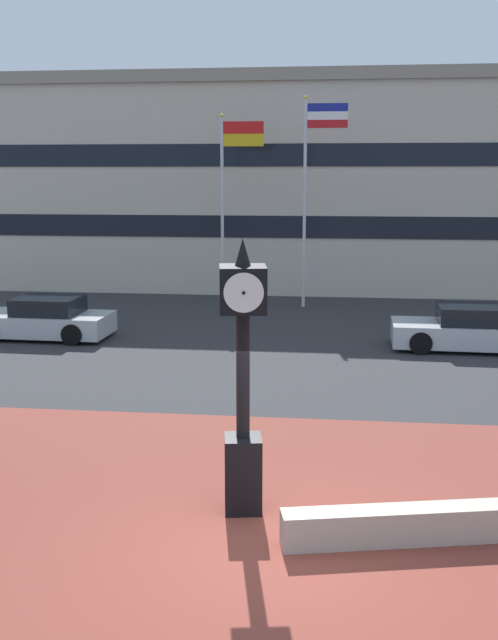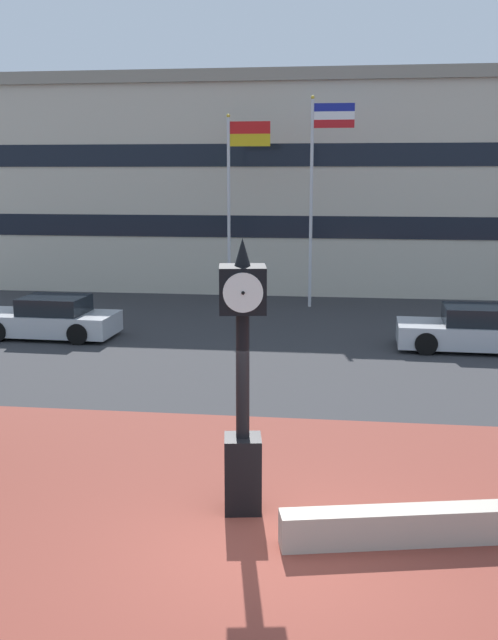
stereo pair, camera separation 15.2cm
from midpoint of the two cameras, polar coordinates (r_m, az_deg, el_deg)
name	(u,v)px [view 2 (the right image)]	position (r m, az deg, el deg)	size (l,w,h in m)	color
ground_plane	(269,550)	(10.58, 1.97, -17.17)	(200.00, 200.00, 0.00)	#2D2D30
plaza_brick_paving	(275,523)	(11.27, 2.36, -15.27)	(44.00, 9.58, 0.01)	brown
planter_wall	(395,526)	(10.83, 11.54, -15.20)	(3.20, 0.40, 0.50)	#ADA393
street_clock	(243,384)	(10.98, -0.09, -4.92)	(0.76, 0.80, 4.12)	black
car_street_near	(50,319)	(23.98, -14.77, 0.08)	(4.24, 2.06, 1.28)	#B7BABF
car_street_mid	(471,330)	(22.47, 16.78, -0.76)	(4.12, 1.99, 1.28)	#B7BABF
flagpole_primary	(234,193)	(28.56, -1.02, 9.70)	(1.64, 0.14, 7.19)	silver
flagpole_secondary	(316,185)	(28.27, 5.30, 10.27)	(1.60, 0.14, 7.81)	silver
civic_building	(313,183)	(38.19, 5.06, 10.42)	(29.78, 15.42, 9.12)	beige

